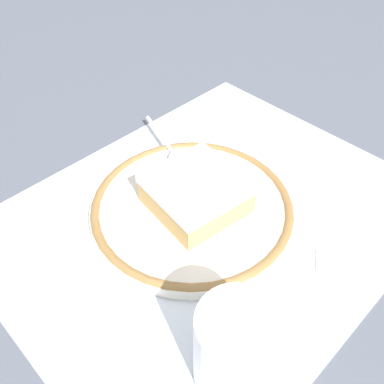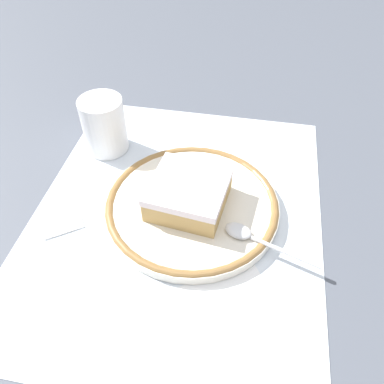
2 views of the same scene
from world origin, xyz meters
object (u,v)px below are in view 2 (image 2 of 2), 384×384
Objects in this scene: cake_slice at (189,193)px; napkin at (237,322)px; spoon at (249,236)px; cup at (105,128)px; sugar_packet at (62,224)px; plate at (192,205)px.

cake_slice reaches higher than napkin.
cake_slice is at bearing -116.98° from spoon.
cake_slice is 0.18m from cup.
cup is 1.68× the size of sugar_packet.
spoon is 1.40× the size of cup.
cup is 0.68× the size of napkin.
sugar_packet is (0.01, -0.24, -0.01)m from spoon.
cup is (-0.15, -0.23, 0.02)m from spoon.
spoon reaches higher than napkin.
spoon is 0.27m from cup.
sugar_packet is (0.05, -0.15, -0.03)m from cake_slice.
cake_slice is 0.09m from spoon.
napkin is at bearing 42.21° from cup.
cake_slice is 2.09× the size of sugar_packet.
plate is 1.82× the size of napkin.
plate is 0.02m from cake_slice.
sugar_packet is at bearing -70.63° from cake_slice.
plate is at bearing -153.00° from napkin.
spoon reaches higher than sugar_packet.
plate is at bearing 55.79° from cup.
sugar_packet is at bearing -2.43° from cup.
plate is at bearing 121.78° from cake_slice.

